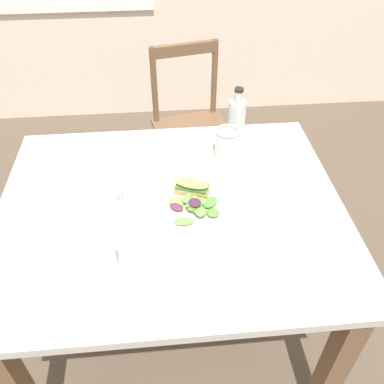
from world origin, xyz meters
name	(u,v)px	position (x,y,z in m)	size (l,w,h in m)	color
ground_plane	(189,328)	(0.00, 0.00, 0.00)	(7.71, 7.71, 0.00)	brown
dining_table	(172,232)	(-0.06, 0.02, 0.61)	(1.15, 0.95, 0.74)	#BCB7AD
chair_wooden_far	(192,128)	(0.10, 0.95, 0.45)	(0.47, 0.47, 0.87)	brown
plate_lunch	(193,203)	(0.02, 0.03, 0.74)	(0.30, 0.30, 0.01)	beige
sandwich_half_front	(192,187)	(0.02, 0.07, 0.78)	(0.13, 0.09, 0.06)	tan
salad_mixed_greens	(194,206)	(0.02, -0.01, 0.77)	(0.17, 0.14, 0.04)	#84A84C
napkin_folded	(118,214)	(-0.23, 0.00, 0.74)	(0.09, 0.22, 0.00)	white
fork_on_napkin	(118,210)	(-0.23, 0.02, 0.75)	(0.03, 0.19, 0.00)	silver
bottle_cold_brew	(237,120)	(0.23, 0.41, 0.82)	(0.07, 0.07, 0.22)	black
mason_jar_iced_tea	(227,144)	(0.17, 0.29, 0.79)	(0.09, 0.09, 0.11)	#C67528
cup_extra_side	(105,259)	(-0.25, -0.22, 0.78)	(0.06, 0.06, 0.08)	white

